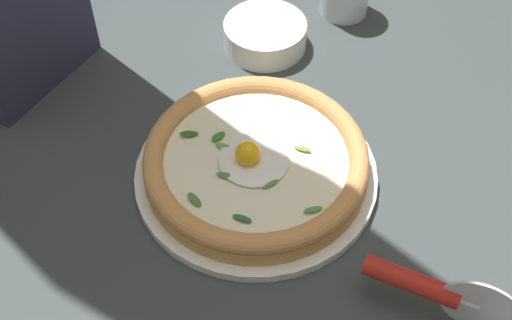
# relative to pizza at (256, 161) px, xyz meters

# --- Properties ---
(ground_plane) EXTENTS (2.40, 2.40, 0.03)m
(ground_plane) POSITION_rel_pizza_xyz_m (-0.02, 0.02, -0.05)
(ground_plane) COLOR #353D3D
(ground_plane) RESTS_ON ground
(pizza_plate) EXTENTS (0.29, 0.29, 0.01)m
(pizza_plate) POSITION_rel_pizza_xyz_m (0.00, 0.00, -0.02)
(pizza_plate) COLOR white
(pizza_plate) RESTS_ON ground
(pizza) EXTENTS (0.26, 0.26, 0.05)m
(pizza) POSITION_rel_pizza_xyz_m (0.00, 0.00, 0.00)
(pizza) COLOR #CB9249
(pizza) RESTS_ON pizza_plate
(side_bowl) EXTENTS (0.12, 0.12, 0.04)m
(side_bowl) POSITION_rel_pizza_xyz_m (-0.14, 0.20, -0.01)
(side_bowl) COLOR white
(side_bowl) RESTS_ON ground
(pizza_cutter) EXTENTS (0.16, 0.05, 0.08)m
(pizza_cutter) POSITION_rel_pizza_xyz_m (0.25, -0.02, 0.01)
(pizza_cutter) COLOR silver
(pizza_cutter) RESTS_ON ground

